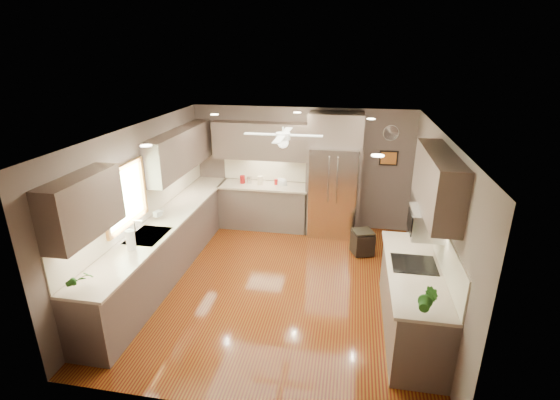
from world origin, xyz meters
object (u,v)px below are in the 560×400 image
(canister_d, at_px, (276,182))
(canister_b, at_px, (249,180))
(canister_a, at_px, (243,179))
(microwave, at_px, (427,223))
(paper_towel, at_px, (131,240))
(potted_plant_left, at_px, (81,279))
(bowl, at_px, (282,184))
(potted_plant_right, at_px, (428,300))
(canister_c, at_px, (260,180))
(soap_bottle, at_px, (158,213))
(refrigerator, at_px, (334,177))
(stool, at_px, (362,242))

(canister_d, bearing_deg, canister_b, -178.64)
(canister_a, distance_m, microwave, 4.27)
(paper_towel, bearing_deg, potted_plant_left, -91.17)
(canister_b, distance_m, bowl, 0.69)
(canister_d, xyz_separation_m, potted_plant_right, (2.39, -4.02, 0.12))
(canister_c, bearing_deg, potted_plant_right, -55.70)
(soap_bottle, bearing_deg, canister_b, 64.25)
(refrigerator, bearing_deg, canister_b, 177.66)
(potted_plant_left, distance_m, bowl, 4.54)
(canister_c, relative_size, potted_plant_left, 0.55)
(canister_c, xyz_separation_m, bowl, (0.45, 0.03, -0.06))
(soap_bottle, height_order, microwave, microwave)
(potted_plant_left, bearing_deg, microwave, 20.26)
(potted_plant_left, height_order, potted_plant_right, potted_plant_right)
(paper_towel, bearing_deg, microwave, 5.83)
(canister_c, xyz_separation_m, refrigerator, (1.51, -0.04, 0.16))
(canister_a, distance_m, paper_towel, 3.26)
(soap_bottle, bearing_deg, refrigerator, 36.27)
(bowl, bearing_deg, stool, -29.37)
(canister_a, xyz_separation_m, canister_b, (0.14, 0.01, -0.01))
(potted_plant_left, bearing_deg, bowl, 69.34)
(bowl, xyz_separation_m, stool, (1.68, -0.94, -0.73))
(microwave, bearing_deg, canister_a, 139.26)
(canister_a, height_order, canister_c, canister_c)
(canister_b, distance_m, canister_c, 0.24)
(canister_a, bearing_deg, canister_c, -3.22)
(soap_bottle, xyz_separation_m, microwave, (4.08, -0.68, 0.44))
(canister_b, relative_size, canister_d, 1.36)
(potted_plant_left, bearing_deg, paper_towel, 88.83)
(canister_c, xyz_separation_m, soap_bottle, (-1.25, -2.06, 0.01))
(canister_d, bearing_deg, canister_a, -178.18)
(canister_a, bearing_deg, paper_towel, -103.21)
(canister_b, distance_m, stool, 2.66)
(stool, bearing_deg, microwave, -68.93)
(canister_b, height_order, soap_bottle, soap_bottle)
(canister_c, relative_size, bowl, 0.73)
(soap_bottle, relative_size, microwave, 0.36)
(microwave, bearing_deg, potted_plant_right, -95.60)
(stool, bearing_deg, canister_c, 156.68)
(canister_c, height_order, potted_plant_left, potted_plant_left)
(canister_b, relative_size, potted_plant_right, 0.43)
(canister_a, height_order, potted_plant_right, potted_plant_right)
(canister_d, bearing_deg, soap_bottle, -126.81)
(canister_a, bearing_deg, potted_plant_left, -100.25)
(canister_b, xyz_separation_m, potted_plant_right, (2.95, -4.01, 0.11))
(potted_plant_left, bearing_deg, refrigerator, 57.54)
(canister_a, bearing_deg, canister_d, 1.82)
(canister_c, distance_m, microwave, 3.97)
(potted_plant_left, height_order, stool, potted_plant_left)
(soap_bottle, distance_m, microwave, 4.16)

